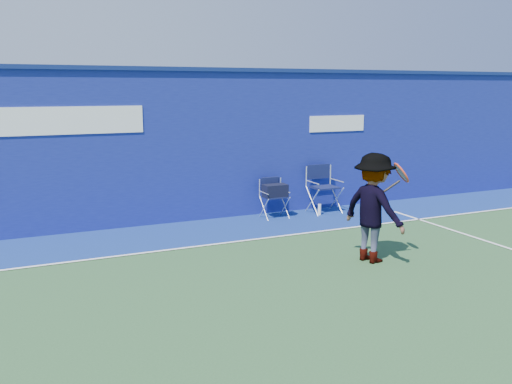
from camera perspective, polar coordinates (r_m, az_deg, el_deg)
name	(u,v)px	position (r m, az deg, el deg)	size (l,w,h in m)	color
ground	(302,314)	(6.70, 4.86, -12.70)	(80.00, 80.00, 0.00)	#2B512B
stadium_wall	(178,145)	(11.03, -8.18, 4.92)	(24.00, 0.50, 3.08)	navy
out_of_bounds_strip	(197,232)	(10.27, -6.24, -4.25)	(24.00, 1.80, 0.01)	navy
court_lines	(280,296)	(7.18, 2.52, -10.89)	(24.00, 12.00, 0.01)	white
directors_chair_left	(274,201)	(11.31, 1.94, -0.97)	(0.49, 0.46, 0.83)	silver
directors_chair_right	(324,198)	(11.90, 7.16, -0.62)	(0.61, 0.55, 1.02)	silver
water_bottle	(320,210)	(11.65, 6.70, -1.85)	(0.07, 0.07, 0.24)	white
tennis_player	(374,208)	(8.58, 12.29, -1.62)	(1.02, 1.23, 1.71)	#EA4738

